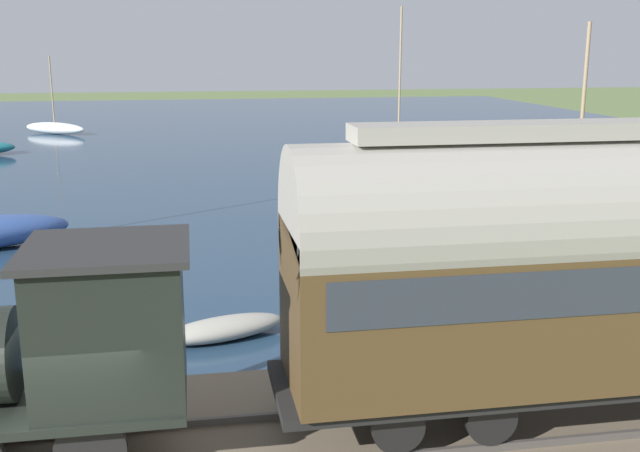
{
  "coord_description": "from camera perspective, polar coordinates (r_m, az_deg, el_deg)",
  "views": [
    {
      "loc": [
        -9.49,
        -1.96,
        6.17
      ],
      "look_at": [
        6.06,
        -4.67,
        2.39
      ],
      "focal_mm": 42.0,
      "sensor_mm": 36.0,
      "label": 1
    }
  ],
  "objects": [
    {
      "name": "rowboat_near_shore",
      "position": [
        19.1,
        2.72,
        -4.49
      ],
      "size": [
        2.06,
        1.71,
        0.55
      ],
      "rotation": [
        0.0,
        0.0,
        1.01
      ],
      "color": "#B7B2A3",
      "rests_on": "harbor_water"
    },
    {
      "name": "harbor_water",
      "position": [
        53.19,
        -12.01,
        6.53
      ],
      "size": [
        80.0,
        80.0,
        0.01
      ],
      "color": "navy",
      "rests_on": "ground"
    },
    {
      "name": "sailboat_black",
      "position": [
        36.33,
        5.94,
        4.5
      ],
      "size": [
        2.57,
        4.44,
        7.98
      ],
      "rotation": [
        0.0,
        0.0,
        0.25
      ],
      "color": "black",
      "rests_on": "harbor_water"
    },
    {
      "name": "rowboat_off_pier",
      "position": [
        16.45,
        -7.35,
        -7.75
      ],
      "size": [
        1.71,
        2.9,
        0.48
      ],
      "rotation": [
        0.0,
        0.0,
        0.31
      ],
      "color": "#B7B2A3",
      "rests_on": "harbor_water"
    },
    {
      "name": "sailboat_yellow",
      "position": [
        21.31,
        18.54,
        -2.63
      ],
      "size": [
        3.01,
        5.91,
        6.79
      ],
      "rotation": [
        0.0,
        0.0,
        -0.28
      ],
      "color": "gold",
      "rests_on": "harbor_water"
    },
    {
      "name": "steam_locomotive",
      "position": [
        10.91,
        -22.93,
        -8.58
      ],
      "size": [
        2.06,
        6.12,
        3.52
      ],
      "color": "black",
      "rests_on": "rail_embankment"
    },
    {
      "name": "passenger_coach",
      "position": [
        12.23,
        22.87,
        -2.1
      ],
      "size": [
        2.33,
        10.97,
        4.52
      ],
      "color": "black",
      "rests_on": "rail_embankment"
    },
    {
      "name": "sailboat_white",
      "position": [
        58.04,
        -19.55,
        7.06
      ],
      "size": [
        3.92,
        5.06,
        5.58
      ],
      "rotation": [
        0.0,
        0.0,
        -0.6
      ],
      "color": "white",
      "rests_on": "harbor_water"
    },
    {
      "name": "rowboat_mid_harbor",
      "position": [
        18.01,
        -22.78,
        -7.08
      ],
      "size": [
        1.32,
        2.26,
        0.33
      ],
      "rotation": [
        0.0,
        0.0,
        0.17
      ],
      "color": "silver",
      "rests_on": "harbor_water"
    }
  ]
}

